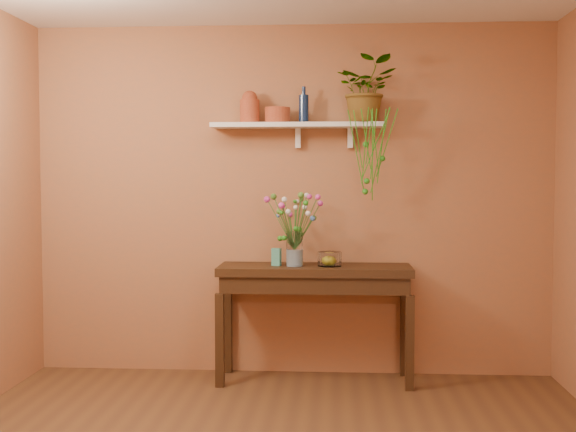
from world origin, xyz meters
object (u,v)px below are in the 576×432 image
(blue_bottle, at_px, (304,108))
(glass_bowl, at_px, (330,260))
(terracotta_jug, at_px, (250,108))
(glass_vase, at_px, (295,251))
(sideboard, at_px, (315,283))
(bouquet, at_px, (294,213))
(spider_plant, at_px, (367,90))

(blue_bottle, distance_m, glass_bowl, 1.16)
(terracotta_jug, distance_m, glass_vase, 1.14)
(sideboard, relative_size, glass_vase, 5.53)
(terracotta_jug, distance_m, blue_bottle, 0.41)
(blue_bottle, height_order, glass_bowl, blue_bottle)
(terracotta_jug, height_order, blue_bottle, blue_bottle)
(bouquet, bearing_deg, terracotta_jug, 154.09)
(sideboard, xyz_separation_m, blue_bottle, (-0.09, 0.12, 1.31))
(sideboard, bearing_deg, glass_vase, -166.09)
(blue_bottle, xyz_separation_m, glass_vase, (-0.06, -0.16, -1.07))
(sideboard, bearing_deg, blue_bottle, 125.70)
(sideboard, distance_m, blue_bottle, 1.31)
(sideboard, bearing_deg, spider_plant, 13.42)
(terracotta_jug, xyz_separation_m, bouquet, (0.34, -0.17, -0.79))
(bouquet, bearing_deg, sideboard, 15.74)
(terracotta_jug, height_order, glass_bowl, terracotta_jug)
(sideboard, xyz_separation_m, spider_plant, (0.38, 0.09, 1.44))
(blue_bottle, distance_m, bouquet, 0.80)
(blue_bottle, distance_m, spider_plant, 0.49)
(blue_bottle, height_order, bouquet, blue_bottle)
(terracotta_jug, relative_size, glass_vase, 0.95)
(sideboard, xyz_separation_m, glass_vase, (-0.15, -0.04, 0.24))
(blue_bottle, relative_size, glass_vase, 1.05)
(glass_vase, distance_m, bouquet, 0.29)
(sideboard, bearing_deg, glass_bowl, -9.59)
(glass_vase, xyz_separation_m, glass_bowl, (0.26, 0.02, -0.06))
(terracotta_jug, bearing_deg, bouquet, -25.91)
(spider_plant, height_order, glass_vase, spider_plant)
(spider_plant, distance_m, bouquet, 1.07)
(blue_bottle, bearing_deg, bouquet, -111.19)
(spider_plant, relative_size, bouquet, 0.95)
(blue_bottle, xyz_separation_m, spider_plant, (0.47, -0.03, 0.13))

